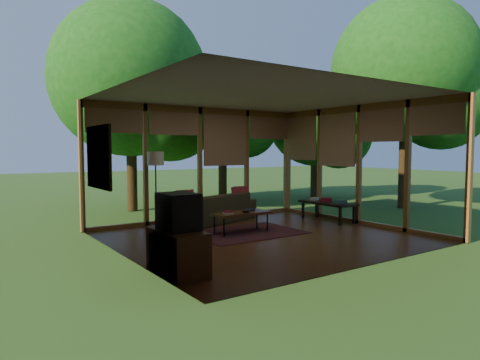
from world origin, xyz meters
TOP-DOWN VIEW (x-y plane):
  - floor at (0.00, 0.00)m, footprint 5.50×5.50m
  - ceiling at (0.00, 0.00)m, footprint 5.50×5.50m
  - wall_left at (-2.75, 0.00)m, footprint 0.04×5.00m
  - wall_front at (0.00, -2.50)m, footprint 5.50×0.04m
  - window_wall_back at (0.00, 2.50)m, footprint 5.50×0.12m
  - window_wall_right at (2.75, 0.00)m, footprint 0.12×5.00m
  - exterior_lawn at (8.00, 8.00)m, footprint 40.00×40.00m
  - tree_nw at (-0.79, 4.98)m, footprint 4.26×4.26m
  - tree_ne at (2.63, 5.75)m, footprint 3.15×3.15m
  - tree_se at (5.86, 1.05)m, footprint 4.11×4.11m
  - tree_far at (5.82, 4.68)m, footprint 3.35×3.35m
  - rug at (-0.04, 0.52)m, footprint 2.20×1.56m
  - sofa at (0.06, 2.00)m, footprint 2.46×1.58m
  - pillow_left at (-0.69, 1.95)m, footprint 0.41×0.22m
  - pillow_right at (0.81, 1.95)m, footprint 0.42×0.22m
  - ct_book_lower at (-0.48, 0.52)m, footprint 0.19×0.15m
  - ct_book_upper at (-0.48, 0.52)m, footprint 0.18×0.15m
  - ct_book_side at (0.12, 0.65)m, footprint 0.24×0.20m
  - ct_bowl at (-0.08, 0.47)m, footprint 0.16×0.16m
  - media_cabinet at (-2.47, -1.29)m, footprint 0.50×1.00m
  - television at (-2.45, -1.29)m, footprint 0.45×0.55m
  - console_book_a at (2.40, 0.22)m, footprint 0.26×0.21m
  - console_book_b at (2.40, 0.67)m, footprint 0.23×0.18m
  - console_book_c at (2.40, 1.07)m, footprint 0.26×0.24m
  - floor_lamp at (-1.27, 2.20)m, footprint 0.36×0.36m
  - coffee_table at (-0.13, 0.57)m, footprint 1.20×0.50m
  - side_console at (2.40, 0.62)m, footprint 0.60×1.40m
  - wall_painting at (-2.71, 1.40)m, footprint 0.06×1.35m

SIDE VIEW (x-z plane):
  - exterior_lawn at x=8.00m, z-range -0.01..-0.01m
  - floor at x=0.00m, z-range 0.00..0.00m
  - rug at x=-0.04m, z-range 0.00..0.01m
  - media_cabinet at x=-2.47m, z-range 0.00..0.60m
  - sofa at x=0.06m, z-range 0.00..0.67m
  - coffee_table at x=-0.13m, z-range 0.18..0.60m
  - side_console at x=2.40m, z-range 0.18..0.64m
  - ct_book_lower at x=-0.48m, z-range 0.42..0.45m
  - ct_book_side at x=0.12m, z-range 0.42..0.46m
  - ct_bowl at x=-0.08m, z-range 0.42..0.50m
  - ct_book_upper at x=-0.48m, z-range 0.45..0.48m
  - console_book_c at x=2.40m, z-range 0.45..0.51m
  - console_book_a at x=2.40m, z-range 0.45..0.54m
  - console_book_b at x=2.40m, z-range 0.45..0.55m
  - pillow_left at x=-0.69m, z-range 0.37..0.80m
  - pillow_right at x=0.81m, z-range 0.37..0.80m
  - television at x=-2.45m, z-range 0.60..1.10m
  - wall_left at x=-2.75m, z-range 0.00..2.70m
  - wall_front at x=0.00m, z-range 0.00..2.70m
  - window_wall_back at x=0.00m, z-range 0.00..2.70m
  - window_wall_right at x=2.75m, z-range 0.00..2.70m
  - floor_lamp at x=-1.27m, z-range 0.58..2.23m
  - wall_painting at x=-2.71m, z-range 0.98..2.12m
  - ceiling at x=0.00m, z-range 2.70..2.70m
  - tree_far at x=5.82m, z-range 0.55..5.01m
  - tree_ne at x=2.63m, z-range 0.80..5.58m
  - tree_nw at x=-0.79m, z-range 0.75..6.51m
  - tree_se at x=5.86m, z-range 0.95..6.99m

